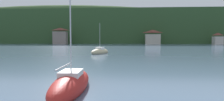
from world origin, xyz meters
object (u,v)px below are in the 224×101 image
at_px(sailboat_far_5, 100,52).
at_px(sailboat_near_10, 71,84).
at_px(mooring_buoy_near, 99,51).
at_px(shore_building_west, 60,36).
at_px(shore_building_westcentral, 153,37).
at_px(shore_building_central, 218,39).

bearing_deg(sailboat_far_5, sailboat_near_10, -152.11).
height_order(sailboat_near_10, mooring_buoy_near, sailboat_near_10).
xyz_separation_m(shore_building_west, mooring_buoy_near, (26.24, -51.96, -3.92)).
xyz_separation_m(shore_building_westcentral, shore_building_central, (30.14, -0.38, -0.72)).
bearing_deg(shore_building_westcentral, shore_building_central, -0.72).
height_order(sailboat_far_5, sailboat_near_10, sailboat_near_10).
relative_size(sailboat_far_5, mooring_buoy_near, 12.60).
relative_size(shore_building_west, shore_building_central, 1.47).
bearing_deg(shore_building_westcentral, sailboat_near_10, -101.07).
xyz_separation_m(sailboat_near_10, mooring_buoy_near, (-2.61, 31.43, -0.31)).
bearing_deg(shore_building_central, sailboat_far_5, -129.35).
xyz_separation_m(shore_building_westcentral, sailboat_near_10, (-16.37, -83.65, -3.08)).
bearing_deg(mooring_buoy_near, sailboat_far_5, -81.86).
distance_m(shore_building_west, mooring_buoy_near, 58.34).
xyz_separation_m(shore_building_central, mooring_buoy_near, (-49.12, -51.85, -2.68)).
distance_m(shore_building_westcentral, sailboat_near_10, 85.30).
bearing_deg(shore_building_west, sailboat_far_5, -65.17).
bearing_deg(sailboat_near_10, shore_building_central, -30.94).
relative_size(shore_building_west, shore_building_westcentral, 1.12).
bearing_deg(sailboat_far_5, shore_building_west, 48.93).
bearing_deg(shore_building_westcentral, sailboat_far_5, -106.94).
bearing_deg(mooring_buoy_near, shore_building_central, 46.55).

